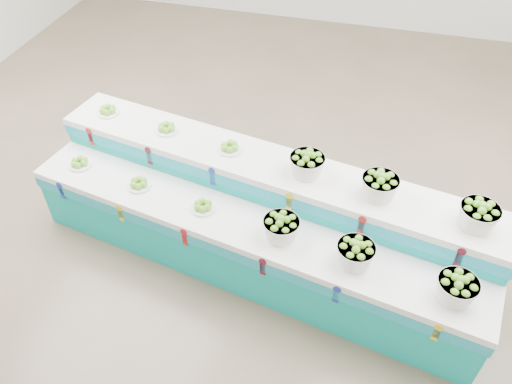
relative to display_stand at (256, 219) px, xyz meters
The scene contains 14 objects.
ground 0.90m from the display_stand, 96.03° to the left, with size 10.00×10.00×0.00m, color brown.
display_stand is the anchor object (origin of this frame).
plate_lower_left 1.90m from the display_stand, behind, with size 0.23×0.23×0.09m, color white.
plate_lower_mid 1.19m from the display_stand, behind, with size 0.23×0.23×0.09m, color white.
plate_lower_right 0.56m from the display_stand, 156.53° to the right, with size 0.23×0.23×0.09m, color white.
basket_lower_left 0.57m from the display_stand, 46.89° to the right, with size 0.32×0.32×0.23m, color silver, non-canonical shape.
basket_lower_mid 1.13m from the display_stand, 25.32° to the right, with size 0.32×0.32×0.23m, color silver, non-canonical shape.
basket_lower_right 1.91m from the display_stand, 18.93° to the right, with size 0.32×0.32×0.23m, color silver, non-canonical shape.
plate_upper_left 1.97m from the display_stand, 161.08° to the left, with size 0.23×0.23×0.09m, color white.
plate_upper_mid 1.29m from the display_stand, 155.77° to the left, with size 0.23×0.23×0.09m, color white.
plate_upper_right 0.75m from the display_stand, 135.65° to the left, with size 0.23×0.23×0.09m, color white.
basket_upper_left 0.78m from the display_stand, 26.01° to the left, with size 0.32×0.32×0.23m, color silver, non-canonical shape.
basket_upper_mid 1.25m from the display_stand, ahead, with size 0.32×0.32×0.23m, color silver, non-canonical shape.
basket_upper_right 1.98m from the display_stand, ahead, with size 0.32×0.32×0.23m, color silver, non-canonical shape.
Camera 1 is at (0.97, -4.03, 4.04)m, focal length 35.37 mm.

